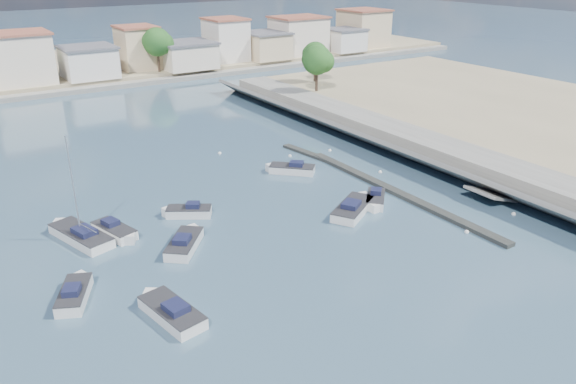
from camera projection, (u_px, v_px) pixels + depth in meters
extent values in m
plane|color=#2C4259|center=(198.00, 130.00, 73.68)|extent=(400.00, 400.00, 0.00)
cube|color=slate|center=(455.00, 155.00, 61.83)|extent=(5.00, 90.00, 1.80)
cube|color=slate|center=(427.00, 162.00, 59.64)|extent=(4.17, 90.00, 2.86)
cube|color=gray|center=(573.00, 124.00, 73.18)|extent=(40.00, 90.00, 1.70)
cube|color=slate|center=(496.00, 195.00, 52.82)|extent=(5.31, 3.50, 1.94)
cube|color=black|center=(396.00, 192.00, 54.01)|extent=(1.00, 26.00, 0.35)
cube|color=black|center=(309.00, 154.00, 64.56)|extent=(2.00, 8.05, 0.30)
cube|color=gray|center=(89.00, 65.00, 113.51)|extent=(160.00, 40.00, 1.40)
cube|color=slate|center=(123.00, 85.00, 97.44)|extent=(160.00, 2.50, 0.80)
cube|color=beige|center=(18.00, 59.00, 92.56)|extent=(10.00, 9.00, 8.00)
cube|color=#99513D|center=(13.00, 33.00, 90.94)|extent=(10.60, 9.54, 0.35)
cube|color=silver|center=(89.00, 63.00, 97.91)|extent=(8.50, 8.50, 5.00)
cube|color=#595960|center=(87.00, 47.00, 96.87)|extent=(9.01, 9.01, 0.35)
cube|color=beige|center=(138.00, 48.00, 104.78)|extent=(6.50, 7.50, 7.50)
cube|color=#99513D|center=(135.00, 27.00, 103.25)|extent=(6.89, 7.95, 0.35)
cube|color=beige|center=(187.00, 56.00, 106.31)|extent=(9.50, 9.00, 4.50)
cube|color=#595960|center=(186.00, 43.00, 105.36)|extent=(10.07, 9.54, 0.35)
cube|color=silver|center=(226.00, 40.00, 112.97)|extent=(7.00, 8.00, 8.00)
cube|color=#99513D|center=(225.00, 19.00, 111.35)|extent=(7.42, 8.48, 0.35)
cube|color=beige|center=(265.00, 46.00, 116.04)|extent=(8.00, 9.00, 5.00)
cube|color=#595960|center=(265.00, 33.00, 115.00)|extent=(8.48, 9.54, 0.35)
cube|color=beige|center=(299.00, 36.00, 120.86)|extent=(10.50, 8.50, 7.50)
cube|color=#99513D|center=(299.00, 17.00, 119.33)|extent=(11.13, 9.01, 0.35)
cube|color=silver|center=(344.00, 40.00, 125.44)|extent=(7.50, 7.50, 4.50)
cube|color=#595960|center=(345.00, 29.00, 124.50)|extent=(7.95, 7.95, 0.35)
cube|color=beige|center=(363.00, 29.00, 131.10)|extent=(9.00, 9.50, 8.00)
cube|color=#99513D|center=(364.00, 10.00, 129.48)|extent=(9.54, 10.07, 0.35)
cylinder|color=#38281E|center=(39.00, 72.00, 95.83)|extent=(0.44, 0.44, 2.93)
sphere|color=#174416|center=(36.00, 54.00, 94.70)|extent=(4.16, 4.16, 4.16)
sphere|color=#174416|center=(42.00, 56.00, 94.77)|extent=(3.12, 3.12, 3.12)
sphere|color=#174416|center=(31.00, 54.00, 94.63)|extent=(2.86, 2.86, 2.86)
cylinder|color=#38281E|center=(159.00, 62.00, 102.69)|extent=(0.44, 0.44, 3.60)
sphere|color=#174416|center=(157.00, 42.00, 101.30)|extent=(5.12, 5.12, 5.12)
sphere|color=#174416|center=(163.00, 43.00, 101.38)|extent=(3.84, 3.84, 3.84)
sphere|color=#174416|center=(152.00, 41.00, 101.21)|extent=(3.52, 3.52, 3.52)
cylinder|color=#38281E|center=(229.00, 53.00, 113.15)|extent=(0.44, 0.44, 3.15)
sphere|color=#174416|center=(228.00, 37.00, 111.93)|extent=(4.48, 4.48, 4.48)
sphere|color=#174416|center=(233.00, 38.00, 112.01)|extent=(3.36, 3.36, 3.36)
sphere|color=#174416|center=(224.00, 37.00, 111.85)|extent=(3.08, 3.08, 3.08)
cylinder|color=#38281E|center=(297.00, 48.00, 120.52)|extent=(0.44, 0.44, 2.70)
sphere|color=#174416|center=(297.00, 36.00, 119.48)|extent=(3.84, 3.84, 3.84)
sphere|color=#174416|center=(301.00, 36.00, 119.54)|extent=(2.88, 2.88, 2.88)
sphere|color=#174416|center=(294.00, 35.00, 119.41)|extent=(2.64, 2.64, 2.64)
cylinder|color=#38281E|center=(317.00, 81.00, 86.54)|extent=(0.44, 0.44, 3.15)
sphere|color=#174416|center=(317.00, 60.00, 85.32)|extent=(4.48, 4.48, 4.48)
sphere|color=#174416|center=(324.00, 62.00, 85.39)|extent=(3.36, 3.36, 3.36)
sphere|color=#174416|center=(312.00, 59.00, 85.24)|extent=(3.08, 3.08, 3.08)
cylinder|color=#38281E|center=(315.00, 72.00, 93.22)|extent=(0.44, 0.44, 2.93)
sphere|color=#174416|center=(315.00, 55.00, 92.09)|extent=(4.16, 4.16, 4.16)
sphere|color=#174416|center=(321.00, 56.00, 92.16)|extent=(3.12, 3.12, 3.12)
sphere|color=#174416|center=(311.00, 54.00, 92.02)|extent=(2.86, 2.86, 2.86)
cube|color=silver|center=(172.00, 314.00, 35.43)|extent=(2.85, 5.34, 1.00)
cube|color=silver|center=(154.00, 300.00, 36.89)|extent=(1.95, 1.95, 1.00)
cube|color=#262628|center=(172.00, 307.00, 35.24)|extent=(2.89, 5.35, 0.08)
cube|color=#191D3B|center=(176.00, 307.00, 34.81)|extent=(1.48, 1.71, 0.48)
cube|color=silver|center=(184.00, 245.00, 43.85)|extent=(4.44, 4.78, 1.00)
cube|color=silver|center=(192.00, 234.00, 45.67)|extent=(1.44, 1.44, 1.00)
cube|color=#262628|center=(184.00, 239.00, 43.66)|extent=(4.47, 4.80, 0.08)
cube|color=#191D3B|center=(182.00, 239.00, 43.14)|extent=(1.79, 1.82, 0.48)
cube|color=silver|center=(292.00, 170.00, 59.16)|extent=(4.59, 4.53, 1.00)
cube|color=silver|center=(274.00, 169.00, 59.52)|extent=(1.27, 1.27, 1.00)
cube|color=#262628|center=(292.00, 166.00, 58.97)|extent=(4.62, 4.56, 0.08)
cube|color=#191D3B|center=(297.00, 164.00, 58.79)|extent=(1.77, 1.77, 0.48)
cube|color=silver|center=(375.00, 200.00, 51.86)|extent=(3.82, 3.86, 1.00)
cube|color=silver|center=(374.00, 208.00, 50.38)|extent=(1.13, 1.13, 1.00)
cube|color=#262628|center=(376.00, 195.00, 51.67)|extent=(3.84, 3.88, 0.08)
cube|color=#191D3B|center=(376.00, 191.00, 51.92)|extent=(1.51, 1.51, 0.48)
cube|color=silver|center=(75.00, 296.00, 37.29)|extent=(3.30, 4.51, 1.00)
cube|color=silver|center=(80.00, 282.00, 38.93)|extent=(1.50, 1.50, 1.00)
cube|color=#262628|center=(73.00, 290.00, 37.09)|extent=(3.33, 4.52, 0.08)
cube|color=#191D3B|center=(71.00, 290.00, 36.61)|extent=(1.47, 1.58, 0.48)
cube|color=silver|center=(189.00, 213.00, 49.35)|extent=(4.10, 3.35, 1.00)
cube|color=silver|center=(170.00, 213.00, 49.31)|extent=(1.31, 1.31, 1.00)
cube|color=#262628|center=(189.00, 208.00, 49.15)|extent=(4.11, 3.38, 0.08)
cube|color=#191D3B|center=(193.00, 205.00, 49.07)|extent=(1.49, 1.43, 0.48)
cube|color=silver|center=(115.00, 232.00, 45.94)|extent=(2.78, 4.61, 1.00)
cube|color=silver|center=(128.00, 239.00, 44.82)|extent=(1.57, 1.57, 1.00)
cube|color=#262628|center=(114.00, 226.00, 45.74)|extent=(2.81, 4.62, 0.08)
cube|color=#191D3B|center=(110.00, 222.00, 45.91)|extent=(1.34, 1.53, 0.48)
cube|color=silver|center=(353.00, 210.00, 49.94)|extent=(5.91, 4.75, 1.00)
cube|color=silver|center=(362.00, 200.00, 51.93)|extent=(1.87, 1.87, 1.00)
cube|color=#262628|center=(353.00, 205.00, 49.75)|extent=(5.93, 4.79, 0.08)
cube|color=#191D3B|center=(351.00, 204.00, 49.19)|extent=(2.13, 2.03, 0.48)
cube|color=silver|center=(81.00, 237.00, 45.13)|extent=(3.89, 6.76, 1.00)
cube|color=silver|center=(63.00, 227.00, 46.80)|extent=(2.05, 2.05, 1.00)
cube|color=#262628|center=(80.00, 231.00, 44.93)|extent=(3.93, 6.77, 0.08)
cube|color=#191D3B|center=(84.00, 231.00, 44.46)|extent=(1.82, 2.22, 0.48)
cylinder|color=silver|center=(73.00, 185.00, 43.37)|extent=(0.12, 0.12, 8.00)
cylinder|color=silver|center=(87.00, 228.00, 43.94)|extent=(0.76, 2.32, 0.08)
sphere|color=white|center=(514.00, 214.00, 49.68)|extent=(0.38, 0.38, 0.38)
sphere|color=white|center=(380.00, 172.00, 59.30)|extent=(0.38, 0.38, 0.38)
sphere|color=white|center=(467.00, 232.00, 46.46)|extent=(0.38, 0.38, 0.38)
sphere|color=white|center=(330.00, 150.00, 65.89)|extent=(0.38, 0.38, 0.38)
sphere|color=white|center=(220.00, 153.00, 64.96)|extent=(0.38, 0.38, 0.38)
sphere|color=white|center=(290.00, 156.00, 64.11)|extent=(0.38, 0.38, 0.38)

